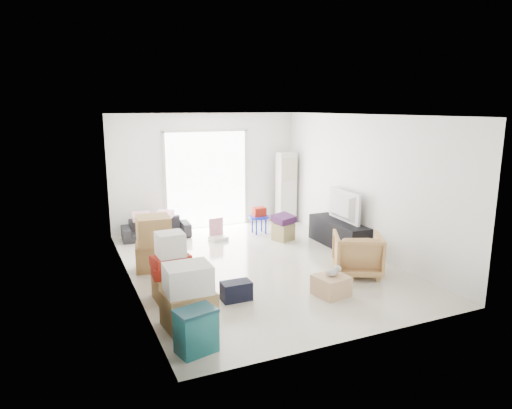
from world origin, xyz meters
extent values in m
cube|color=beige|center=(0.00, 0.00, -0.12)|extent=(4.50, 6.00, 0.24)
cube|color=white|center=(0.00, 0.00, 2.82)|extent=(4.50, 6.00, 0.24)
cube|color=white|center=(0.00, 3.12, 1.35)|extent=(4.50, 0.24, 2.70)
cube|color=white|center=(0.00, -3.12, 1.35)|extent=(4.50, 0.24, 2.70)
cube|color=white|center=(-2.37, 0.00, 1.35)|extent=(0.24, 6.00, 2.70)
cube|color=white|center=(2.37, 0.00, 1.35)|extent=(0.24, 6.00, 2.70)
cube|color=white|center=(0.00, 2.98, 1.15)|extent=(2.00, 0.01, 2.30)
cube|color=silver|center=(-1.00, 2.97, 1.15)|extent=(0.06, 0.04, 2.30)
cube|color=silver|center=(1.00, 2.97, 1.15)|extent=(0.06, 0.04, 2.30)
cube|color=silver|center=(0.00, 2.97, 2.30)|extent=(2.10, 0.04, 0.06)
cube|color=silver|center=(1.95, 2.65, 0.88)|extent=(0.45, 0.30, 1.75)
cube|color=black|center=(2.00, 0.38, 0.27)|extent=(0.48, 1.61, 0.54)
imported|color=black|center=(2.00, 0.38, 0.61)|extent=(0.69, 1.13, 0.15)
imported|color=#252429|center=(-1.34, 2.50, 0.29)|extent=(1.49, 0.50, 0.57)
cube|color=#EDADBE|center=(-1.65, 2.51, 0.63)|extent=(0.39, 0.31, 0.12)
cube|color=#EDADBE|center=(-1.14, 2.49, 0.63)|extent=(0.40, 0.38, 0.11)
imported|color=tan|center=(1.37, -1.13, 0.40)|extent=(1.03, 1.01, 0.80)
cube|color=#165C5F|center=(-1.90, -2.49, 0.13)|extent=(0.51, 0.41, 0.25)
cube|color=#165C5F|center=(-1.90, -2.49, 0.38)|extent=(0.51, 0.41, 0.25)
cube|color=#0C333D|center=(-1.90, -2.49, 0.52)|extent=(0.53, 0.43, 0.04)
cube|color=#9E7747|center=(-1.80, -1.82, 0.24)|extent=(0.69, 0.59, 0.48)
cube|color=white|center=(-1.80, -1.82, 0.66)|extent=(0.59, 0.48, 0.37)
cube|color=#9E7747|center=(-1.80, -0.87, 0.19)|extent=(0.53, 0.53, 0.37)
cube|color=maroon|center=(-1.80, -0.87, 0.45)|extent=(0.57, 0.39, 0.17)
cube|color=maroon|center=(-1.80, -0.87, 0.61)|extent=(0.59, 0.44, 0.15)
cube|color=white|center=(-1.80, -0.87, 0.86)|extent=(0.40, 0.38, 0.35)
cube|color=#9E7747|center=(-1.77, 0.53, 0.23)|extent=(0.73, 0.65, 0.47)
cube|color=#9E7747|center=(-1.77, 0.53, 0.72)|extent=(0.59, 0.59, 0.50)
cube|color=#9E7747|center=(-1.53, -0.16, 0.17)|extent=(0.48, 0.48, 0.33)
cube|color=black|center=(-0.93, -1.29, 0.14)|extent=(0.45, 0.27, 0.28)
cube|color=#998B59|center=(1.15, 1.23, 0.19)|extent=(0.48, 0.48, 0.37)
cube|color=#371A41|center=(1.15, 1.23, 0.44)|extent=(0.49, 0.49, 0.14)
cylinder|color=#1222BA|center=(0.89, 1.94, 0.38)|extent=(0.47, 0.47, 0.04)
cylinder|color=#1222BA|center=(1.01, 2.06, 0.18)|extent=(0.04, 0.04, 0.36)
cylinder|color=#1222BA|center=(0.77, 2.06, 0.18)|extent=(0.04, 0.04, 0.36)
cylinder|color=#1222BA|center=(0.77, 1.82, 0.18)|extent=(0.04, 0.04, 0.36)
cylinder|color=#1222BA|center=(1.01, 1.82, 0.18)|extent=(0.04, 0.04, 0.36)
cube|color=maroon|center=(0.89, 1.94, 0.50)|extent=(0.28, 0.22, 0.20)
cube|color=silver|center=(-0.15, 1.78, 0.04)|extent=(0.40, 0.36, 0.09)
cube|color=#D07A94|center=(-0.15, 1.91, 0.28)|extent=(0.33, 0.10, 0.38)
cube|color=#DBAA7E|center=(0.47, -1.71, 0.15)|extent=(0.54, 0.54, 0.31)
ellipsoid|color=#B2ADA8|center=(0.47, -1.71, 0.37)|extent=(0.22, 0.15, 0.12)
cube|color=#AF1C24|center=(0.47, -1.71, 0.37)|extent=(0.15, 0.12, 0.03)
sphere|color=#B2ADA8|center=(0.60, -1.68, 0.40)|extent=(0.12, 0.12, 0.12)
camera|label=1|loc=(-3.23, -7.26, 2.84)|focal=32.00mm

